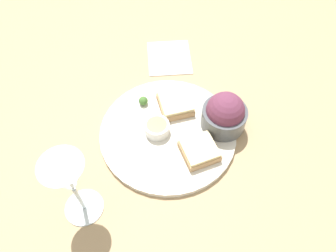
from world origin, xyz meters
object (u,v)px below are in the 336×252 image
salad_bowl (225,114)px  wine_glass (69,180)px  cheese_toast_far (199,150)px  cheese_toast_near (173,103)px  napkin (169,57)px  sauce_ramekin (157,127)px

salad_bowl → wine_glass: size_ratio=0.56×
salad_bowl → cheese_toast_far: 0.10m
cheese_toast_near → napkin: (0.17, 0.05, -0.02)m
wine_glass → salad_bowl: bearing=-42.2°
salad_bowl → cheese_toast_near: salad_bowl is taller
cheese_toast_far → cheese_toast_near: bearing=37.1°
cheese_toast_near → cheese_toast_far: (-0.11, -0.08, 0.00)m
wine_glass → napkin: (0.45, -0.06, -0.12)m
salad_bowl → sauce_ramekin: 0.15m
sauce_ramekin → cheese_toast_near: size_ratio=0.54×
salad_bowl → sauce_ramekin: size_ratio=1.79×
salad_bowl → wine_glass: (-0.26, 0.24, 0.07)m
cheese_toast_near → napkin: 0.18m
napkin → cheese_toast_near: bearing=-162.9°
cheese_toast_near → cheese_toast_far: same height
sauce_ramekin → napkin: sauce_ramekin is taller
salad_bowl → cheese_toast_far: salad_bowl is taller
salad_bowl → sauce_ramekin: (-0.06, 0.14, -0.02)m
cheese_toast_far → salad_bowl: bearing=-22.4°
sauce_ramekin → cheese_toast_far: size_ratio=0.56×
cheese_toast_near → cheese_toast_far: bearing=-142.9°
wine_glass → cheese_toast_near: bearing=-22.2°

